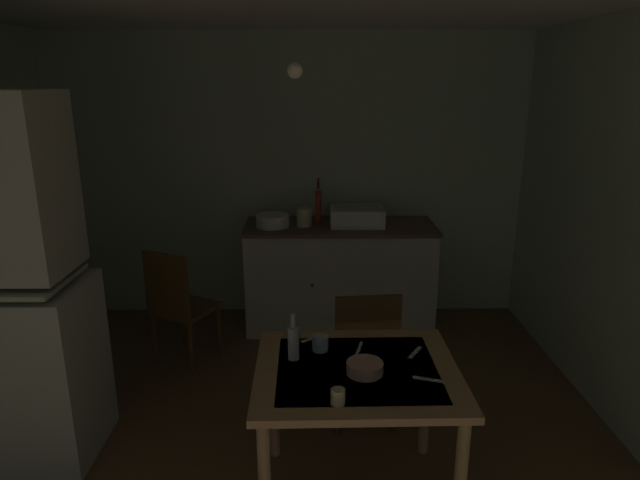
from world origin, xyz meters
name	(u,v)px	position (x,y,z in m)	size (l,w,h in m)	color
ground_plane	(278,431)	(0.00, 0.00, 0.00)	(5.08, 5.08, 0.00)	brown
wall_back	(289,178)	(0.00, 1.91, 1.23)	(4.18, 0.10, 2.45)	#B0C7AE
counter_cabinet	(339,275)	(0.44, 1.54, 0.45)	(1.59, 0.64, 0.90)	#B3B9AB
sink_basin	(357,216)	(0.58, 1.54, 0.97)	(0.44, 0.34, 0.15)	white
hand_pump	(318,204)	(0.26, 1.59, 1.07)	(0.05, 0.27, 0.39)	maroon
mixing_bowl_counter	(272,221)	(-0.12, 1.49, 0.95)	(0.27, 0.27, 0.10)	white
stoneware_crock	(304,217)	(0.14, 1.51, 0.97)	(0.12, 0.12, 0.15)	beige
dining_table	(357,387)	(0.43, -0.56, 0.64)	(0.98, 0.84, 0.74)	tan
chair_far_side	(364,354)	(0.52, 0.09, 0.47)	(0.44, 0.44, 0.89)	#503722
chair_by_counter	(179,305)	(-0.77, 0.86, 0.47)	(0.54, 0.54, 0.90)	#553A1C
serving_bowl_wide	(365,368)	(0.46, -0.60, 0.77)	(0.17, 0.17, 0.05)	tan
mug_tall	(320,343)	(0.26, -0.37, 0.78)	(0.08, 0.08, 0.08)	#9EB2C6
teacup_mint	(338,397)	(0.33, -0.85, 0.77)	(0.06, 0.06, 0.07)	beige
glass_bottle	(293,341)	(0.12, -0.46, 0.83)	(0.06, 0.06, 0.24)	#B7BCC1
table_knife	(359,349)	(0.45, -0.37, 0.74)	(0.17, 0.02, 0.01)	silver
teaspoon_near_bowl	(415,353)	(0.73, -0.41, 0.74)	(0.14, 0.02, 0.01)	beige
teaspoon_by_cup	(429,379)	(0.75, -0.67, 0.74)	(0.14, 0.02, 0.01)	beige
serving_spoon	(313,338)	(0.22, -0.24, 0.74)	(0.15, 0.02, 0.01)	beige
pendant_bulb	(295,71)	(0.13, -0.04, 2.10)	(0.08, 0.08, 0.08)	#F9EFCC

